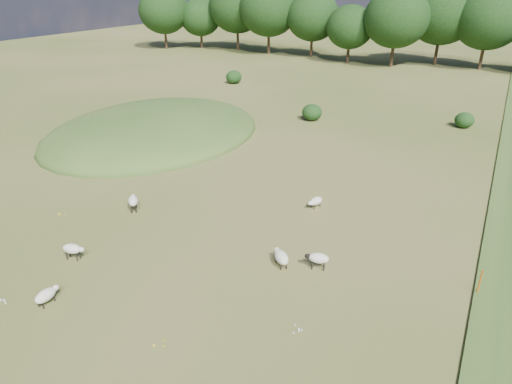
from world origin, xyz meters
TOP-DOWN VIEW (x-y plane):
  - ground at (0.00, 20.00)m, footprint 160.00×160.00m
  - mound at (-12.00, 12.00)m, footprint 16.00×20.00m
  - treeline at (-1.06, 55.44)m, footprint 96.28×14.66m
  - shrubs at (-4.77, 27.22)m, footprint 28.74×12.23m
  - marker_post at (13.72, 1.46)m, footprint 0.06×0.06m
  - sheep_0 at (-2.95, -4.56)m, footprint 1.13×0.68m
  - sheep_1 at (4.93, 5.65)m, footprint 0.74×1.12m
  - sheep_2 at (7.25, 0.07)m, footprint 1.14×0.70m
  - sheep_3 at (-3.88, 0.49)m, footprint 1.06×1.15m
  - sheep_4 at (-1.37, -7.33)m, footprint 0.51×1.12m
  - sheep_5 at (5.70, -0.48)m, footprint 1.17×1.14m

SIDE VIEW (x-z plane):
  - ground at x=0.00m, z-range 0.00..0.00m
  - mound at x=-12.00m, z-range -2.00..2.00m
  - sheep_1 at x=4.93m, z-range 0.08..0.70m
  - sheep_4 at x=-1.37m, z-range 0.08..0.73m
  - sheep_5 at x=5.70m, z-range 0.09..0.81m
  - sheep_0 at x=-2.95m, z-range 0.16..0.94m
  - sheep_2 at x=7.25m, z-range 0.16..0.95m
  - marker_post at x=13.72m, z-range 0.00..1.20m
  - sheep_3 at x=-3.88m, z-range 0.17..1.03m
  - shrubs at x=-4.77m, z-range -0.05..1.53m
  - treeline at x=-1.06m, z-range 0.72..12.41m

